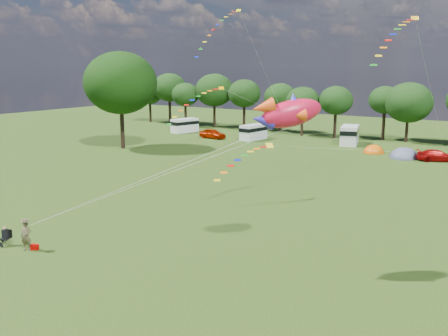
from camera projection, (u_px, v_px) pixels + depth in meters
The scene contains 18 objects.
ground_plane at pixel (153, 253), 30.70m from camera, with size 180.00×180.00×0.00m, color black.
tree_line at pixel (434, 101), 71.62m from camera, with size 102.98×10.98×10.27m.
big_tree at pixel (120, 83), 67.93m from camera, with size 10.00×10.00×13.28m.
car_a at pixel (212, 134), 79.03m from camera, with size 1.81×4.60×1.53m, color #AB1D00.
car_c at pixel (438, 156), 60.12m from camera, with size 1.93×4.60×1.38m, color #9D0807.
campervan_a at pixel (185, 125), 86.17m from camera, with size 3.12×5.16×2.36m.
campervan_b at pixel (253, 132), 77.62m from camera, with size 2.57×5.01×2.36m.
campervan_c at pixel (350, 134), 72.94m from camera, with size 3.70×5.95×2.71m.
tent_orange at pixel (374, 153), 66.04m from camera, with size 2.74×3.00×2.15m.
tent_greyblue at pixel (404, 158), 62.34m from camera, with size 3.58×3.92×2.66m.
kite_flyer at pixel (26, 236), 31.01m from camera, with size 0.69×0.46×1.90m, color brown.
camp_chair at pixel (6, 234), 31.92m from camera, with size 0.68×0.71×1.29m.
kite_bag at pixel (34, 247), 31.32m from camera, with size 0.46×0.31×0.33m, color #C80502.
fish_kite at pixel (286, 113), 26.43m from camera, with size 3.65×3.65×2.19m.
streamer_kite_a at pixel (221, 26), 58.83m from camera, with size 3.28×5.42×5.73m.
streamer_kite_b at pixel (200, 99), 50.51m from camera, with size 4.23×4.60×3.77m.
streamer_kite_c at pixel (249, 156), 41.93m from camera, with size 3.19×4.97×2.81m.
streamer_kite_d at pixel (398, 33), 42.75m from camera, with size 2.73×5.02×4.31m.
Camera 1 is at (19.57, -21.86, 11.35)m, focal length 40.00 mm.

